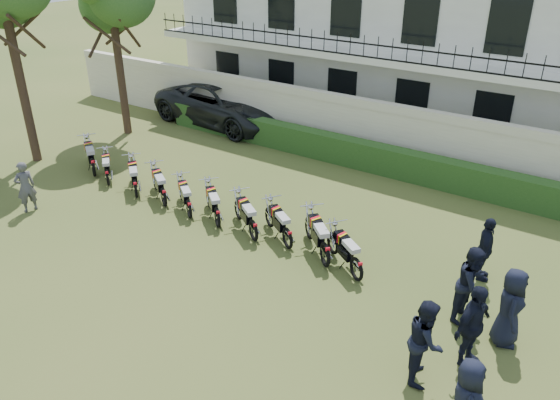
{
  "coord_description": "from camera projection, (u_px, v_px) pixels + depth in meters",
  "views": [
    {
      "loc": [
        8.75,
        -9.59,
        7.9
      ],
      "look_at": [
        0.97,
        1.85,
        0.92
      ],
      "focal_mm": 35.0,
      "sensor_mm": 36.0,
      "label": 1
    }
  ],
  "objects": [
    {
      "name": "ground",
      "position": [
        213.0,
        246.0,
        15.03
      ],
      "size": [
        100.0,
        100.0,
        0.0
      ],
      "primitive_type": "plane",
      "color": "#3F5120",
      "rests_on": "ground"
    },
    {
      "name": "perimeter_wall",
      "position": [
        351.0,
        126.0,
        20.4
      ],
      "size": [
        30.0,
        0.35,
        2.3
      ],
      "color": "beige",
      "rests_on": "ground"
    },
    {
      "name": "hedge",
      "position": [
        364.0,
        155.0,
        19.61
      ],
      "size": [
        18.0,
        0.6,
        1.0
      ],
      "primitive_type": "cube",
      "color": "#1B4017",
      "rests_on": "ground"
    },
    {
      "name": "building",
      "position": [
        418.0,
        33.0,
        23.66
      ],
      "size": [
        20.4,
        9.6,
        7.4
      ],
      "color": "white",
      "rests_on": "ground"
    },
    {
      "name": "motorcycle_0",
      "position": [
        93.0,
        163.0,
        18.91
      ],
      "size": [
        1.8,
        1.21,
        1.13
      ],
      "rotation": [
        0.0,
        0.0,
        1.0
      ],
      "color": "black",
      "rests_on": "ground"
    },
    {
      "name": "motorcycle_1",
      "position": [
        107.0,
        174.0,
        18.29
      ],
      "size": [
        1.43,
        1.2,
        0.97
      ],
      "rotation": [
        0.0,
        0.0,
        0.88
      ],
      "color": "black",
      "rests_on": "ground"
    },
    {
      "name": "motorcycle_2",
      "position": [
        135.0,
        184.0,
        17.43
      ],
      "size": [
        1.56,
        1.31,
        1.06
      ],
      "rotation": [
        0.0,
        0.0,
        0.88
      ],
      "color": "black",
      "rests_on": "ground"
    },
    {
      "name": "motorcycle_3",
      "position": [
        163.0,
        193.0,
        16.9
      ],
      "size": [
        1.69,
        1.14,
        1.06
      ],
      "rotation": [
        0.0,
        0.0,
        0.99
      ],
      "color": "black",
      "rests_on": "ground"
    },
    {
      "name": "motorcycle_4",
      "position": [
        189.0,
        205.0,
        16.22
      ],
      "size": [
        1.54,
        1.17,
        1.01
      ],
      "rotation": [
        0.0,
        0.0,
        0.94
      ],
      "color": "black",
      "rests_on": "ground"
    },
    {
      "name": "motorcycle_5",
      "position": [
        217.0,
        213.0,
        15.72
      ],
      "size": [
        1.56,
        1.27,
        1.05
      ],
      "rotation": [
        0.0,
        0.0,
        0.9
      ],
      "color": "black",
      "rests_on": "ground"
    },
    {
      "name": "motorcycle_6",
      "position": [
        253.0,
        226.0,
        15.03
      ],
      "size": [
        1.68,
        1.18,
        1.07
      ],
      "rotation": [
        0.0,
        0.0,
        0.98
      ],
      "color": "black",
      "rests_on": "ground"
    },
    {
      "name": "motorcycle_7",
      "position": [
        288.0,
        233.0,
        14.68
      ],
      "size": [
        1.64,
        1.11,
        1.04
      ],
      "rotation": [
        0.0,
        0.0,
        0.99
      ],
      "color": "black",
      "rests_on": "ground"
    },
    {
      "name": "motorcycle_8",
      "position": [
        325.0,
        249.0,
        13.87
      ],
      "size": [
        1.62,
        1.49,
        1.14
      ],
      "rotation": [
        0.0,
        0.0,
        0.83
      ],
      "color": "black",
      "rests_on": "ground"
    },
    {
      "name": "motorcycle_9",
      "position": [
        357.0,
        264.0,
        13.34
      ],
      "size": [
        1.64,
        1.18,
        1.06
      ],
      "rotation": [
        0.0,
        0.0,
        0.96
      ],
      "color": "black",
      "rests_on": "ground"
    },
    {
      "name": "suv",
      "position": [
        224.0,
        104.0,
        23.85
      ],
      "size": [
        6.67,
        3.45,
        1.8
      ],
      "primitive_type": "imported",
      "rotation": [
        0.0,
        0.0,
        1.5
      ],
      "color": "black",
      "rests_on": "ground"
    },
    {
      "name": "inspector",
      "position": [
        25.0,
        187.0,
        16.53
      ],
      "size": [
        0.51,
        0.66,
        1.62
      ],
      "primitive_type": "imported",
      "rotation": [
        0.0,
        0.0,
        -1.8
      ],
      "color": "#525256",
      "rests_on": "ground"
    },
    {
      "name": "officer_1",
      "position": [
        426.0,
        340.0,
        10.29
      ],
      "size": [
        0.92,
        1.04,
        1.79
      ],
      "primitive_type": "imported",
      "rotation": [
        0.0,
        0.0,
        1.9
      ],
      "color": "black",
      "rests_on": "ground"
    },
    {
      "name": "officer_2",
      "position": [
        472.0,
        327.0,
        10.59
      ],
      "size": [
        0.75,
        1.18,
        1.86
      ],
      "primitive_type": "imported",
      "rotation": [
        0.0,
        0.0,
        1.28
      ],
      "color": "black",
      "rests_on": "ground"
    },
    {
      "name": "officer_3",
      "position": [
        510.0,
        307.0,
        11.18
      ],
      "size": [
        0.78,
        0.99,
        1.78
      ],
      "primitive_type": "imported",
      "rotation": [
        0.0,
        0.0,
        1.84
      ],
      "color": "black",
      "rests_on": "ground"
    },
    {
      "name": "officer_4",
      "position": [
        472.0,
        284.0,
        11.86
      ],
      "size": [
        0.82,
        0.99,
        1.83
      ],
      "primitive_type": "imported",
      "rotation": [
        0.0,
        0.0,
        1.41
      ],
      "color": "black",
      "rests_on": "ground"
    },
    {
      "name": "officer_5",
      "position": [
        485.0,
        249.0,
        13.28
      ],
      "size": [
        0.64,
        1.06,
        1.68
      ],
      "primitive_type": "imported",
      "rotation": [
        0.0,
        0.0,
        1.82
      ],
      "color": "black",
      "rests_on": "ground"
    }
  ]
}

